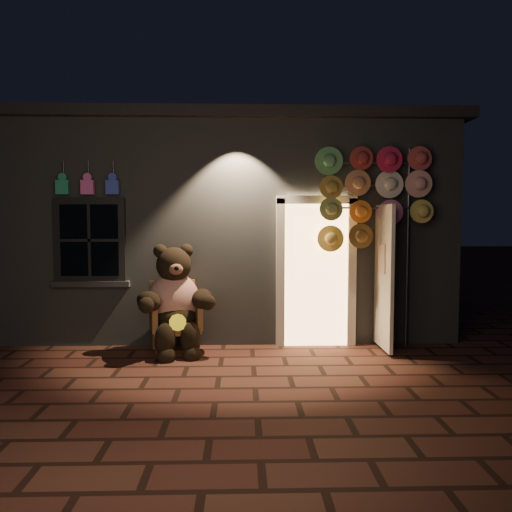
{
  "coord_description": "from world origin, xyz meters",
  "views": [
    {
      "loc": [
        0.28,
        -5.75,
        1.82
      ],
      "look_at": [
        0.46,
        1.0,
        1.35
      ],
      "focal_mm": 35.0,
      "sensor_mm": 36.0,
      "label": 1
    }
  ],
  "objects": [
    {
      "name": "teddy_bear",
      "position": [
        -0.65,
        1.06,
        0.72
      ],
      "size": [
        1.1,
        0.99,
        1.57
      ],
      "rotation": [
        0.0,
        0.0,
        0.26
      ],
      "color": "red",
      "rests_on": "ground"
    },
    {
      "name": "ground",
      "position": [
        0.0,
        0.0,
        0.0
      ],
      "size": [
        60.0,
        60.0,
        0.0
      ],
      "primitive_type": "plane",
      "color": "#542E20",
      "rests_on": "ground"
    },
    {
      "name": "shop_building",
      "position": [
        0.0,
        3.99,
        1.74
      ],
      "size": [
        7.3,
        5.95,
        3.51
      ],
      "color": "slate",
      "rests_on": "ground"
    },
    {
      "name": "wicker_armchair",
      "position": [
        -0.67,
        1.18,
        0.49
      ],
      "size": [
        0.79,
        0.75,
        0.98
      ],
      "rotation": [
        0.0,
        0.0,
        0.26
      ],
      "color": "#A16C3E",
      "rests_on": "ground"
    },
    {
      "name": "hat_rack",
      "position": [
        2.09,
        1.28,
        2.21
      ],
      "size": [
        1.67,
        0.22,
        2.88
      ],
      "color": "#59595E",
      "rests_on": "ground"
    }
  ]
}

